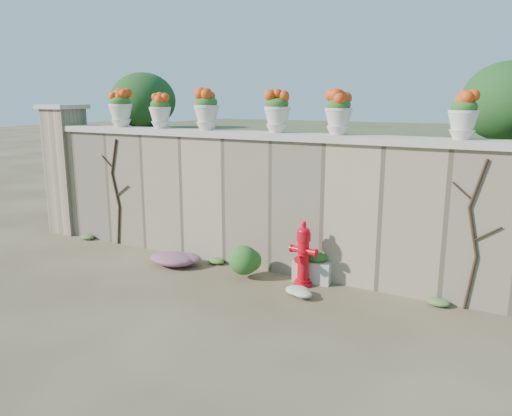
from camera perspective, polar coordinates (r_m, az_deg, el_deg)
The scene contains 20 objects.
ground at distance 6.65m, azimuth -8.22°, elevation -10.67°, with size 80.00×80.00×0.00m, color #4B3A25.
stone_wall at distance 7.79m, azimuth -0.42°, elevation 0.61°, with size 8.00×0.40×2.00m, color #988565.
wall_cap at distance 7.64m, azimuth -0.43°, elevation 8.34°, with size 8.10×0.52×0.10m, color beige.
gate_pillar at distance 10.41m, azimuth -20.76°, elevation 4.24°, with size 0.72×0.72×2.48m.
raised_fill at distance 10.65m, azimuth 8.14°, elevation 3.69°, with size 9.00×6.00×2.00m, color #384C23.
back_shrub_left at distance 10.48m, azimuth -12.76°, elevation 11.88°, with size 1.30×1.30×1.10m, color #143814.
back_shrub_right at distance 7.84m, azimuth 27.02°, elevation 10.78°, with size 1.30×1.30×1.10m, color #143814.
vine_left at distance 9.23m, azimuth -15.71°, elevation 1.95°, with size 0.60×0.04×1.91m.
vine_right at distance 6.63m, azimuth 23.63°, elevation -2.64°, with size 0.60×0.04×1.91m.
fire_hydrant at distance 7.03m, azimuth 5.42°, elevation -5.24°, with size 0.40×0.29×0.93m.
planter_box at distance 7.30m, azimuth 6.53°, elevation -6.75°, with size 0.58×0.38×0.45m.
green_shrub at distance 7.40m, azimuth -1.32°, elevation -5.57°, with size 0.65×0.59×0.62m, color #1E5119.
magenta_clump at distance 8.02m, azimuth -9.03°, elevation -5.65°, with size 0.95×0.63×0.25m, color #B52489.
white_flowers at distance 6.73m, azimuth 5.30°, elevation -9.53°, with size 0.47×0.38×0.17m, color white.
urn_pot_0 at distance 9.24m, azimuth -15.22°, elevation 10.90°, with size 0.41×0.41×0.64m.
urn_pot_1 at distance 8.64m, azimuth -10.90°, elevation 10.80°, with size 0.37×0.37×0.57m.
urn_pot_2 at distance 8.07m, azimuth -5.67°, elevation 11.07°, with size 0.40×0.40×0.63m.
urn_pot_3 at distance 7.43m, azimuth 2.43°, elevation 10.91°, with size 0.39×0.39×0.61m.
urn_pot_4 at distance 7.05m, azimuth 9.42°, elevation 10.61°, with size 0.38×0.38×0.59m.
urn_pot_5 at distance 6.68m, azimuth 22.61°, elevation 9.67°, with size 0.36×0.36×0.57m.
Camera 1 is at (3.77, -4.83, 2.59)m, focal length 35.00 mm.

